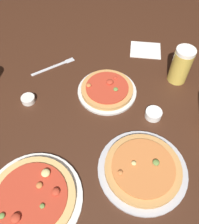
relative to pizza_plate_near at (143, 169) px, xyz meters
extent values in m
cube|color=#3D2114|center=(-0.06, 0.29, -0.03)|extent=(2.40, 2.40, 0.03)
cylinder|color=#B2B2B7|center=(0.00, 0.00, -0.01)|extent=(0.33, 0.33, 0.01)
cylinder|color=tan|center=(0.00, 0.00, 0.01)|extent=(0.28, 0.28, 0.02)
cylinder|color=#C67038|center=(0.00, 0.00, 0.02)|extent=(0.23, 0.23, 0.01)
ellipsoid|color=olive|center=(0.05, 0.00, 0.03)|extent=(0.02, 0.02, 0.01)
ellipsoid|color=#DBC67A|center=(-0.03, 0.02, 0.02)|extent=(0.02, 0.02, 0.01)
ellipsoid|color=#C67038|center=(-0.09, 0.01, 0.02)|extent=(0.02, 0.02, 0.01)
cylinder|color=silver|center=(0.02, 0.40, -0.01)|extent=(0.27, 0.27, 0.01)
cylinder|color=tan|center=(0.02, 0.40, 0.01)|extent=(0.24, 0.24, 0.02)
cylinder|color=#B73823|center=(0.02, 0.40, 0.02)|extent=(0.19, 0.19, 0.01)
ellipsoid|color=#B73823|center=(0.03, 0.42, 0.02)|extent=(0.02, 0.02, 0.01)
ellipsoid|color=#B73823|center=(0.07, 0.44, 0.02)|extent=(0.02, 0.02, 0.01)
ellipsoid|color=olive|center=(0.04, 0.37, 0.03)|extent=(0.02, 0.02, 0.01)
ellipsoid|color=#C67038|center=(-0.06, 0.43, 0.03)|extent=(0.02, 0.02, 0.01)
ellipsoid|color=#B73823|center=(0.04, 0.42, 0.03)|extent=(0.03, 0.03, 0.02)
cylinder|color=silver|center=(-0.40, 0.03, -0.01)|extent=(0.34, 0.34, 0.01)
cylinder|color=tan|center=(-0.40, 0.03, 0.01)|extent=(0.29, 0.29, 0.02)
cylinder|color=#B73823|center=(-0.40, 0.03, 0.02)|extent=(0.24, 0.24, 0.01)
ellipsoid|color=#C67038|center=(-0.36, 0.06, 0.03)|extent=(0.02, 0.02, 0.01)
ellipsoid|color=#B73823|center=(-0.45, -0.02, 0.03)|extent=(0.03, 0.03, 0.02)
ellipsoid|color=olive|center=(-0.49, 0.00, 0.02)|extent=(0.02, 0.02, 0.01)
ellipsoid|color=#B73823|center=(-0.32, 0.02, 0.03)|extent=(0.03, 0.03, 0.01)
ellipsoid|color=#DBC67A|center=(-0.33, 0.09, 0.03)|extent=(0.03, 0.03, 0.02)
ellipsoid|color=olive|center=(-0.37, -0.01, 0.02)|extent=(0.02, 0.02, 0.01)
cylinder|color=gold|center=(0.36, 0.37, 0.06)|extent=(0.09, 0.09, 0.16)
cylinder|color=white|center=(0.36, 0.37, 0.15)|extent=(0.09, 0.09, 0.02)
torus|color=silver|center=(0.41, 0.39, 0.06)|extent=(0.09, 0.06, 0.10)
cylinder|color=white|center=(0.15, 0.21, 0.00)|extent=(0.07, 0.07, 0.03)
cylinder|color=silver|center=(-0.33, 0.47, 0.00)|extent=(0.06, 0.06, 0.03)
cube|color=white|center=(0.32, 0.61, -0.01)|extent=(0.20, 0.19, 0.01)
cube|color=silver|center=(-0.20, 0.65, -0.01)|extent=(0.19, 0.05, 0.01)
cube|color=silver|center=(-0.09, 0.67, -0.01)|extent=(0.05, 0.03, 0.00)
camera|label=1|loc=(-0.27, -0.27, 0.82)|focal=38.38mm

